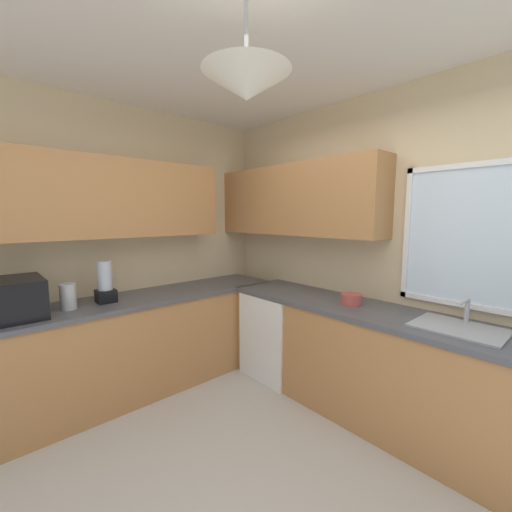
# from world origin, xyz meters

# --- Properties ---
(ground_plane) EXTENTS (8.54, 8.54, 0.00)m
(ground_plane) POSITION_xyz_m (0.00, 0.00, 0.00)
(ground_plane) COLOR #B7B2A8
(room_shell) EXTENTS (4.00, 3.34, 2.75)m
(room_shell) POSITION_xyz_m (-0.79, 0.55, 1.87)
(room_shell) COLOR beige
(room_shell) RESTS_ON ground_plane
(counter_run_left) EXTENTS (0.65, 2.95, 0.90)m
(counter_run_left) POSITION_xyz_m (-1.63, 0.00, 0.45)
(counter_run_left) COLOR #AD7542
(counter_run_left) RESTS_ON ground_plane
(counter_run_back) EXTENTS (3.09, 0.65, 0.90)m
(counter_run_back) POSITION_xyz_m (0.21, 1.30, 0.45)
(counter_run_back) COLOR #AD7542
(counter_run_back) RESTS_ON ground_plane
(dishwasher) EXTENTS (0.60, 0.60, 0.86)m
(dishwasher) POSITION_xyz_m (-0.97, 1.27, 0.43)
(dishwasher) COLOR white
(dishwasher) RESTS_ON ground_plane
(microwave) EXTENTS (0.48, 0.36, 0.29)m
(microwave) POSITION_xyz_m (-1.63, -0.85, 1.05)
(microwave) COLOR black
(microwave) RESTS_ON counter_run_left
(kettle) EXTENTS (0.12, 0.12, 0.21)m
(kettle) POSITION_xyz_m (-1.61, -0.51, 1.00)
(kettle) COLOR #B7B7BC
(kettle) RESTS_ON counter_run_left
(sink_assembly) EXTENTS (0.53, 0.40, 0.19)m
(sink_assembly) POSITION_xyz_m (0.63, 1.30, 0.91)
(sink_assembly) COLOR #9EA0A5
(sink_assembly) RESTS_ON counter_run_back
(bowl) EXTENTS (0.17, 0.17, 0.09)m
(bowl) POSITION_xyz_m (-0.17, 1.30, 0.95)
(bowl) COLOR #B74C42
(bowl) RESTS_ON counter_run_back
(blender_appliance) EXTENTS (0.15, 0.15, 0.36)m
(blender_appliance) POSITION_xyz_m (-1.63, -0.22, 1.06)
(blender_appliance) COLOR black
(blender_appliance) RESTS_ON counter_run_left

